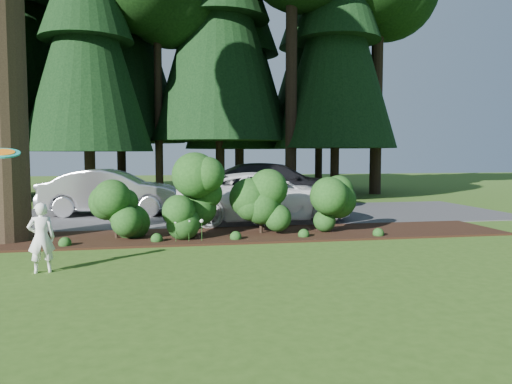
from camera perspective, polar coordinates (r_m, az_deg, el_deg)
The scene contains 11 objects.
ground at distance 9.48m, azimuth -5.04°, elevation -8.36°, with size 80.00×80.00×0.00m, color #2F4F16.
mulch_bed at distance 12.66m, azimuth -6.52°, elevation -5.02°, with size 16.00×2.50×0.05m, color black.
driveway at distance 16.86m, azimuth -7.59°, elevation -2.71°, with size 22.00×6.00×0.03m, color #38383A.
shrub_row at distance 12.52m, azimuth -3.00°, elevation -1.48°, with size 6.53×1.60×1.61m.
lily_cluster at distance 11.73m, azimuth -7.69°, elevation -3.46°, with size 0.69×0.09×0.57m.
tree_wall at distance 26.66m, azimuth -8.37°, elevation 20.51°, with size 25.66×12.15×17.09m.
car_silver_wagon at distance 17.45m, azimuth -16.09°, elevation -0.02°, with size 1.62×4.64×1.53m, color #B9B9BE.
car_white_suv at distance 15.18m, azimuth 1.13°, elevation -0.55°, with size 2.49×5.39×1.50m, color white.
car_dark_suv at distance 19.54m, azimuth 2.23°, elevation 0.84°, with size 2.37×5.83×1.69m, color black.
child at distance 9.55m, azimuth -23.33°, elevation -4.82°, with size 0.45×0.30×1.24m, color white.
frisbee at distance 9.80m, azimuth -26.98°, elevation 4.01°, with size 0.58×0.55×0.22m.
Camera 1 is at (-0.91, -9.20, 2.09)m, focal length 35.00 mm.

